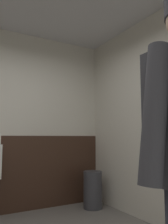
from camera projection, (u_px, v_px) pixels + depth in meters
name	position (u px, v px, depth m)	size (l,w,h in m)	color
trash_bin	(93.00, 190.00, 3.64)	(0.29, 0.29, 0.56)	#38383D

